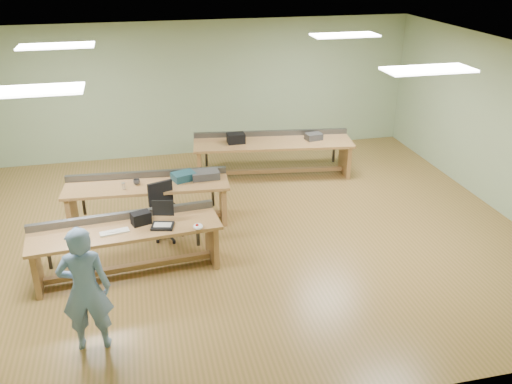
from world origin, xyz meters
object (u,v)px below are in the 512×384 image
at_px(workbench_front, 126,240).
at_px(task_chair, 166,218).
at_px(camera_bag, 141,218).
at_px(mug, 137,182).
at_px(drinks_can, 124,186).
at_px(workbench_back, 273,149).
at_px(person, 85,289).
at_px(parts_bin_grey, 205,175).
at_px(laptop_base, 163,226).
at_px(parts_bin_teal, 184,176).
at_px(workbench_mid, 148,194).

distance_m(workbench_front, task_chair, 1.17).
bearing_deg(camera_bag, workbench_front, 179.21).
distance_m(mug, drinks_can, 0.26).
xyz_separation_m(camera_bag, drinks_can, (-0.24, 1.32, -0.04)).
height_order(workbench_back, camera_bag, camera_bag).
relative_size(person, task_chair, 1.75).
height_order(parts_bin_grey, drinks_can, parts_bin_grey).
distance_m(laptop_base, drinks_can, 1.59).
height_order(camera_bag, drinks_can, camera_bag).
bearing_deg(laptop_base, person, -110.32).
distance_m(workbench_back, parts_bin_grey, 2.31).
relative_size(workbench_back, task_chair, 3.58).
bearing_deg(mug, person, -102.25).
bearing_deg(parts_bin_teal, task_chair, -122.51).
xyz_separation_m(workbench_back, parts_bin_grey, (-1.64, -1.61, 0.25)).
distance_m(workbench_mid, mug, 0.29).
height_order(workbench_back, parts_bin_teal, parts_bin_teal).
xyz_separation_m(workbench_mid, drinks_can, (-0.39, -0.14, 0.25)).
relative_size(parts_bin_teal, parts_bin_grey, 0.80).
distance_m(camera_bag, task_chair, 1.09).
relative_size(task_chair, mug, 8.10).
relative_size(laptop_base, task_chair, 0.33).
height_order(laptop_base, parts_bin_teal, parts_bin_teal).
bearing_deg(parts_bin_grey, workbench_mid, -179.09).
bearing_deg(workbench_back, parts_bin_teal, -133.95).
bearing_deg(laptop_base, mug, 114.99).
xyz_separation_m(person, parts_bin_grey, (1.85, 3.11, -0.01)).
xyz_separation_m(camera_bag, parts_bin_grey, (1.16, 1.47, -0.03)).
height_order(workbench_mid, workbench_back, same).
height_order(workbench_mid, mug, workbench_mid).
xyz_separation_m(person, task_chair, (1.10, 2.53, -0.48)).
relative_size(workbench_mid, task_chair, 3.00).
height_order(task_chair, parts_bin_teal, task_chair).
xyz_separation_m(mug, drinks_can, (-0.22, -0.14, 0.01)).
bearing_deg(drinks_can, parts_bin_grey, 6.17).
height_order(task_chair, mug, task_chair).
bearing_deg(workbench_back, laptop_base, -119.91).
height_order(workbench_front, task_chair, task_chair).
height_order(laptop_base, parts_bin_grey, parts_bin_grey).
distance_m(task_chair, mug, 0.85).
xyz_separation_m(workbench_front, parts_bin_grey, (1.39, 1.55, 0.26)).
relative_size(workbench_front, workbench_back, 0.83).
relative_size(workbench_mid, person, 1.72).
height_order(workbench_back, mug, workbench_back).
bearing_deg(camera_bag, workbench_mid, 66.40).
bearing_deg(person, workbench_front, -103.84).
relative_size(workbench_back, mug, 28.97).
distance_m(workbench_front, parts_bin_teal, 1.87).
bearing_deg(laptop_base, parts_bin_teal, 87.63).
height_order(workbench_front, workbench_mid, same).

